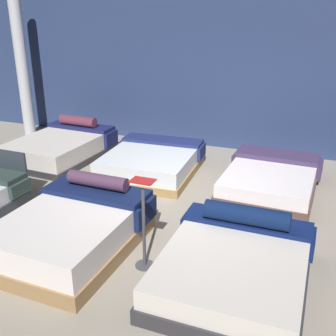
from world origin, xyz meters
name	(u,v)px	position (x,y,z in m)	size (l,w,h in m)	color
ground_plane	(186,212)	(0.00, 0.00, -0.01)	(18.00, 18.00, 0.02)	gray
showroom_back_wall	(238,71)	(0.00, 3.37, 1.75)	(18.00, 0.06, 3.50)	navy
bed_1	(72,230)	(-1.05, -1.56, 0.29)	(1.62, 2.05, 0.82)	#967047
bed_2	(234,266)	(1.11, -1.50, 0.23)	(1.69, 2.03, 0.72)	#2E2D31
bed_4	(61,146)	(-3.31, 1.41, 0.25)	(1.70, 2.21, 0.77)	#29292B
bed_5	(152,162)	(-1.16, 1.30, 0.23)	(1.79, 2.02, 0.50)	#9A7745
bed_6	(271,178)	(1.11, 1.43, 0.19)	(1.66, 2.13, 0.44)	#503934
price_sign	(144,234)	(0.00, -1.58, 0.46)	(0.28, 0.24, 1.16)	#3F3F44
support_pillar	(22,65)	(-5.08, 2.56, 1.75)	(0.28, 0.28, 3.50)	silver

